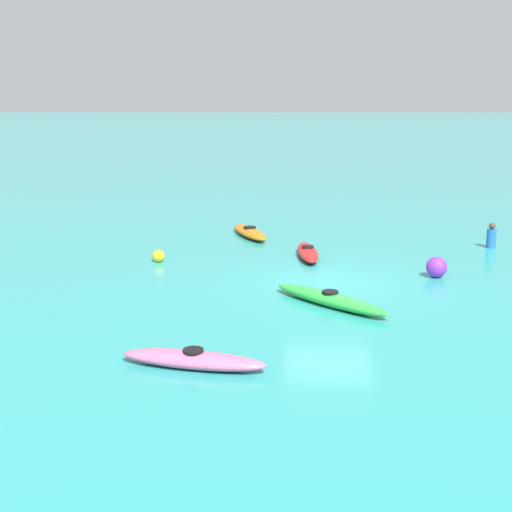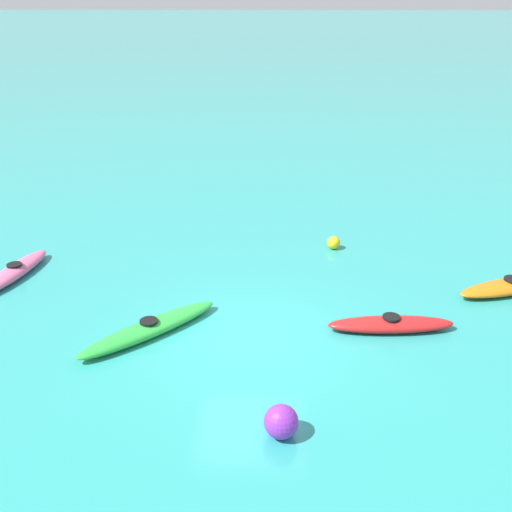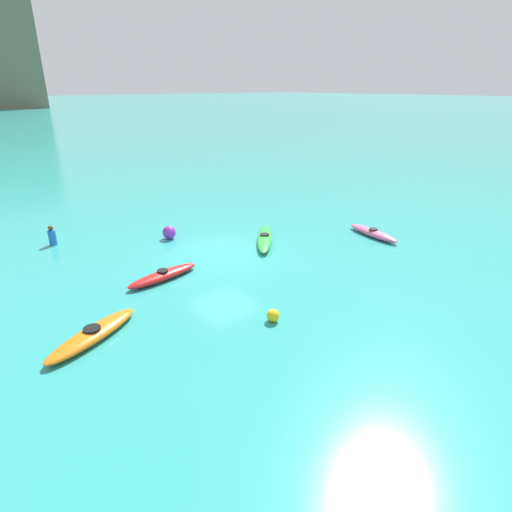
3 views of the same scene
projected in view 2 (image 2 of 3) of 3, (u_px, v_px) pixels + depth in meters
ground_plane at (251, 340)px, 13.13m from camera, size 600.00×600.00×0.00m
kayak_red at (391, 324)px, 13.44m from camera, size 2.89×0.84×0.37m
kayak_green at (149, 328)px, 13.28m from camera, size 2.97×3.01×0.37m
kayak_pink at (15, 271)px, 16.03m from camera, size 1.14×2.92×0.37m
kayak_orange at (512, 286)px, 15.21m from camera, size 3.16×1.82×0.37m
buoy_purple at (281, 422)px, 10.17m from camera, size 0.60×0.60×0.60m
buoy_yellow at (334, 243)px, 17.77m from camera, size 0.39×0.39×0.39m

